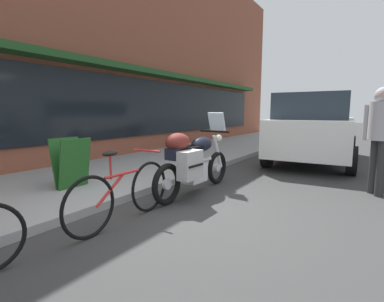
# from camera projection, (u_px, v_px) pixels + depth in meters

# --- Properties ---
(ground_plane) EXTENTS (80.00, 80.00, 0.00)m
(ground_plane) POSITION_uv_depth(u_px,v_px,m) (191.00, 211.00, 3.99)
(ground_plane) COLOR #333333
(storefront_building) EXTENTS (18.63, 0.90, 7.74)m
(storefront_building) POSITION_uv_depth(u_px,v_px,m) (171.00, 47.00, 10.26)
(storefront_building) COLOR brown
(storefront_building) RESTS_ON ground_plane
(sidewalk_curb) EXTENTS (30.00, 3.18, 0.12)m
(sidewalk_curb) POSITION_uv_depth(u_px,v_px,m) (250.00, 141.00, 12.87)
(sidewalk_curb) COLOR #949494
(sidewalk_curb) RESTS_ON ground_plane
(touring_motorcycle) EXTENTS (2.18, 0.65, 1.40)m
(touring_motorcycle) POSITION_uv_depth(u_px,v_px,m) (193.00, 160.00, 4.68)
(touring_motorcycle) COLOR black
(touring_motorcycle) RESTS_ON ground_plane
(parked_bicycle) EXTENTS (1.73, 0.48, 0.95)m
(parked_bicycle) POSITION_uv_depth(u_px,v_px,m) (123.00, 193.00, 3.50)
(parked_bicycle) COLOR black
(parked_bicycle) RESTS_ON ground_plane
(parked_minivan) EXTENTS (4.79, 2.34, 1.85)m
(parked_minivan) POSITION_uv_depth(u_px,v_px,m) (315.00, 127.00, 7.82)
(parked_minivan) COLOR silver
(parked_minivan) RESTS_ON ground_plane
(pedestrian_walking) EXTENTS (0.49, 0.53, 1.81)m
(pedestrian_walking) POSITION_uv_depth(u_px,v_px,m) (381.00, 128.00, 4.62)
(pedestrian_walking) COLOR #292929
(pedestrian_walking) RESTS_ON ground_plane
(sandwich_board_sign) EXTENTS (0.55, 0.40, 0.84)m
(sandwich_board_sign) POSITION_uv_depth(u_px,v_px,m) (71.00, 163.00, 4.74)
(sandwich_board_sign) COLOR #1E511E
(sandwich_board_sign) RESTS_ON sidewalk_curb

